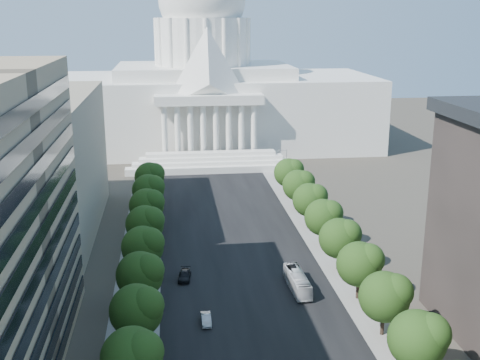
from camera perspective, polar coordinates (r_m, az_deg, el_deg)
name	(u,v)px	position (r m, az deg, el deg)	size (l,w,h in m)	color
road_asphalt	(232,239)	(128.58, -0.74, -5.60)	(30.00, 260.00, 0.01)	black
sidewalk_left	(142,243)	(128.12, -9.27, -5.89)	(8.00, 260.00, 0.02)	gray
sidewalk_right	(319,235)	(131.81, 7.53, -5.20)	(8.00, 260.00, 0.02)	gray
capitol	(204,90)	(216.18, -3.47, 8.48)	(120.00, 56.00, 73.00)	white
office_block_left_far	(3,166)	(137.66, -21.53, 1.26)	(38.00, 52.00, 30.00)	gray
tree_l_c	(134,356)	(76.48, -9.99, -16.13)	(7.79, 7.60, 9.97)	#33261C
tree_l_d	(139,309)	(86.92, -9.60, -12.00)	(7.79, 7.60, 9.97)	#33261C
tree_l_e	(142,274)	(97.73, -9.30, -8.76)	(7.79, 7.60, 9.97)	#33261C
tree_l_f	(144,246)	(108.78, -9.06, -6.18)	(7.79, 7.60, 9.97)	#33261C
tree_l_g	(146,223)	(120.02, -8.87, -4.08)	(7.79, 7.60, 9.97)	#33261C
tree_l_h	(148,205)	(131.39, -8.71, -2.34)	(7.79, 7.60, 9.97)	#33261C
tree_l_i	(149,189)	(142.87, -8.58, -0.87)	(7.79, 7.60, 9.97)	#33261C
tree_l_j	(151,176)	(154.42, -8.47, 0.37)	(7.79, 7.60, 9.97)	#33261C
tree_r_c	(420,338)	(82.35, 16.74, -14.13)	(7.79, 7.60, 9.97)	#33261C
tree_r_d	(387,295)	(92.14, 13.78, -10.59)	(7.79, 7.60, 9.97)	#33261C
tree_r_e	(362,263)	(102.39, 11.45, -7.72)	(7.79, 7.60, 9.97)	#33261C
tree_r_f	(341,237)	(112.99, 9.58, -5.37)	(7.79, 7.60, 9.97)	#33261C
tree_r_g	(325,216)	(123.85, 8.04, -3.42)	(7.79, 7.60, 9.97)	#33261C
tree_r_h	(311,199)	(134.90, 6.75, -1.79)	(7.79, 7.60, 9.97)	#33261C
tree_r_i	(300,184)	(146.10, 5.67, -0.40)	(7.79, 7.60, 9.97)	#33261C
tree_r_j	(290,172)	(157.41, 4.74, 0.78)	(7.79, 7.60, 9.97)	#33261C
streetlight_b	(434,345)	(82.63, 17.96, -14.64)	(2.61, 0.44, 9.00)	gray
streetlight_c	(370,266)	(103.29, 12.23, -7.93)	(2.61, 0.44, 9.00)	gray
streetlight_d	(331,217)	(125.54, 8.58, -3.49)	(2.61, 0.44, 9.00)	gray
streetlight_e	(304,184)	(148.66, 6.07, -0.39)	(2.61, 0.44, 9.00)	gray
streetlight_f	(285,160)	(172.31, 4.25, 1.87)	(2.61, 0.44, 9.00)	gray
car_silver	(206,319)	(95.44, -3.22, -13.05)	(1.48, 4.25, 1.40)	#A1A4A9
car_dark_b	(185,276)	(109.99, -5.28, -9.02)	(2.12, 5.21, 1.51)	black
city_bus	(297,281)	(105.97, 5.45, -9.54)	(2.61, 11.17, 3.11)	silver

